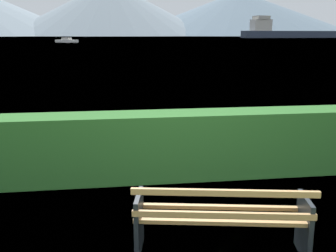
# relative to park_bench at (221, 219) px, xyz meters

# --- Properties ---
(ground_plane) EXTENTS (1400.00, 1400.00, 0.00)m
(ground_plane) POSITION_rel_park_bench_xyz_m (0.01, 0.06, -0.43)
(ground_plane) COLOR olive
(water_surface) EXTENTS (620.00, 620.00, 0.00)m
(water_surface) POSITION_rel_park_bench_xyz_m (0.01, 308.58, -0.43)
(water_surface) COLOR #7A99A8
(water_surface) RESTS_ON ground_plane
(park_bench) EXTENTS (1.97, 0.91, 0.87)m
(park_bench) POSITION_rel_park_bench_xyz_m (0.00, 0.00, 0.00)
(park_bench) COLOR tan
(park_bench) RESTS_ON ground_plane
(hedge_row) EXTENTS (9.93, 0.70, 1.12)m
(hedge_row) POSITION_rel_park_bench_xyz_m (0.01, 2.55, 0.13)
(hedge_row) COLOR #2D6B28
(hedge_row) RESTS_ON ground_plane
(cargo_ship_large) EXTENTS (65.81, 17.79, 13.52)m
(cargo_ship_large) POSITION_rel_park_bench_xyz_m (108.61, 245.81, 3.35)
(cargo_ship_large) COLOR #2D384C
(cargo_ship_large) RESTS_ON water_surface
(sailboat_mid) EXTENTS (6.86, 5.94, 1.39)m
(sailboat_mid) POSITION_rel_park_bench_xyz_m (-13.55, 116.84, 0.07)
(sailboat_mid) COLOR silver
(sailboat_mid) RESTS_ON water_surface
(distant_hills) EXTENTS (793.50, 415.44, 87.76)m
(distant_hills) POSITION_rel_park_bench_xyz_m (-88.94, 563.96, 38.47)
(distant_hills) COLOR gray
(distant_hills) RESTS_ON ground_plane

